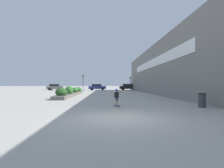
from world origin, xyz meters
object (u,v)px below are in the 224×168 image
Objects in this scene: traffic_light_right at (130,81)px; trash_bin at (202,100)px; skateboard at (117,106)px; car_center_left at (55,87)px; skateboarder at (117,95)px; car_rightmost at (161,87)px; car_leftmost at (97,87)px; car_center_right at (128,87)px; traffic_light_left at (83,80)px.

trash_bin is at bearing -88.49° from traffic_light_right.
traffic_light_right reaches higher than skateboard.
skateboarder is at bearing 21.78° from car_center_left.
skateboarder is 33.07m from car_rightmost.
traffic_light_right is at bearing 50.27° from skateboard.
car_center_left is (-19.22, 34.76, 0.35)m from trash_bin.
car_leftmost is 1.07× the size of car_rightmost.
trash_bin is at bearing 13.51° from car_leftmost.
trash_bin is at bearing -35.68° from skateboard.
car_center_left is at bearing 118.94° from trash_bin.
car_leftmost is 1.39× the size of traffic_light_right.
traffic_light_right reaches higher than car_center_right.
traffic_light_left is at bearing 72.38° from skateboarder.
skateboarder is at bearing -9.02° from car_center_right.
car_center_left is at bearing -89.83° from car_center_right.
skateboard is 5.63m from trash_bin.
skateboarder is at bearing 156.70° from car_rightmost.
car_leftmost is at bearing 134.78° from traffic_light_right.
traffic_light_right reaches higher than trash_bin.
car_center_left is at bearing 81.99° from car_rightmost.
traffic_light_left reaches higher than car_center_left.
car_leftmost is 10.91m from traffic_light_right.
skateboarder is 34.61m from car_center_right.
trash_bin is at bearing 0.25° from car_center_right.
skateboard is 26.92m from traffic_light_right.
car_rightmost is (26.72, -3.76, -0.02)m from car_center_left.
skateboarder is at bearing -100.45° from traffic_light_right.
skateboarder is (0.00, 0.00, 0.70)m from skateboard.
traffic_light_left is at bearing 72.38° from skateboard.
car_leftmost is 0.96× the size of car_center_right.
car_leftmost is at bearing 65.35° from skateboarder.
traffic_light_left is at bearing 48.54° from car_center_left.
traffic_light_right is at bearing 115.87° from car_rightmost.
car_leftmost reaches higher than trash_bin.
traffic_light_right is (18.51, -7.74, 1.40)m from car_center_left.
skateboarder is 0.24× the size of car_center_right.
car_center_left is 26.98m from car_rightmost.
car_center_right is at bearing 85.87° from traffic_light_right.
skateboarder is 34.18m from car_leftmost.
car_center_left is (-13.64, 34.13, 0.74)m from skateboard.
car_center_left is (-10.88, 0.06, -0.02)m from car_leftmost.
car_center_left is 0.90× the size of car_center_right.
traffic_light_right is at bearing 44.78° from car_leftmost.
car_center_right is 1.45× the size of traffic_light_right.
car_center_right reaches higher than car_rightmost.
traffic_light_right is (-0.56, -7.80, 1.36)m from car_center_right.
skateboard is 0.21× the size of traffic_light_left.
trash_bin is 27.08m from traffic_light_right.
car_leftmost is at bearing -89.20° from car_center_right.
traffic_light_left reaches higher than skateboard.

